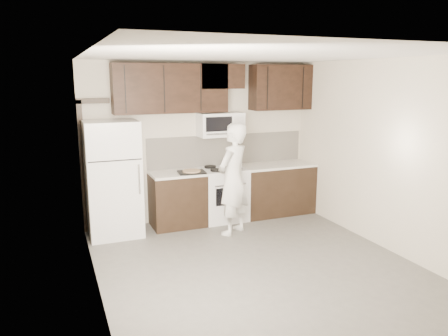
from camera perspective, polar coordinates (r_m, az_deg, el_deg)
floor at (r=5.92m, az=4.26°, el=-12.58°), size 4.50×4.50×0.00m
back_wall at (r=7.55m, az=-3.12°, el=3.48°), size 4.00×0.00×4.00m
ceiling at (r=5.40m, az=4.71°, el=14.53°), size 4.50×4.50×0.00m
counter_run at (r=7.66m, az=1.99°, el=-3.22°), size 2.95×0.64×0.91m
stove at (r=7.55m, az=-0.12°, el=-3.41°), size 0.76×0.66×0.94m
backsplash at (r=7.74m, az=0.43°, el=2.43°), size 2.90×0.02×0.54m
upper_cabinets at (r=7.38m, az=-1.20°, el=10.57°), size 3.48×0.35×0.78m
microwave at (r=7.44m, az=-0.46°, el=5.70°), size 0.76×0.42×0.40m
refrigerator at (r=6.94m, az=-14.30°, el=-1.39°), size 0.80×0.76×1.80m
door_trim at (r=7.15m, az=-17.72°, el=1.64°), size 0.50×0.08×2.12m
saucepan at (r=7.64m, az=0.73°, el=0.71°), size 0.27×0.16×0.15m
baking_tray at (r=7.12m, az=-4.24°, el=-0.55°), size 0.47×0.37×0.02m
pizza at (r=7.11m, az=-4.25°, el=-0.38°), size 0.32×0.32×0.02m
person at (r=6.79m, az=1.18°, el=-1.48°), size 0.77×0.71×1.76m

